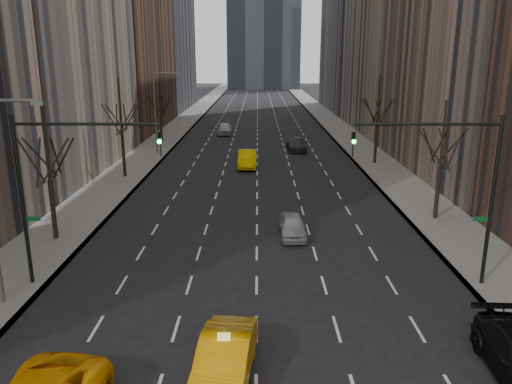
{
  "coord_description": "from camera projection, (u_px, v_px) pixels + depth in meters",
  "views": [
    {
      "loc": [
        0.05,
        -9.98,
        10.62
      ],
      "look_at": [
        -0.04,
        16.21,
        3.5
      ],
      "focal_mm": 35.0,
      "sensor_mm": 36.0,
      "label": 1
    }
  ],
  "objects": [
    {
      "name": "sidewalk_left",
      "position": [
        181.0,
        125.0,
        79.99
      ],
      "size": [
        4.5,
        320.0,
        0.15
      ],
      "primitive_type": "cube",
      "color": "slate",
      "rests_on": "ground"
    },
    {
      "name": "sidewalk_right",
      "position": [
        334.0,
        125.0,
        79.91
      ],
      "size": [
        4.5,
        320.0,
        0.15
      ],
      "primitive_type": "cube",
      "color": "slate",
      "rests_on": "ground"
    },
    {
      "name": "tree_lw_b",
      "position": [
        50.0,
        180.0,
        28.85
      ],
      "size": [
        3.36,
        3.5,
        7.82
      ],
      "color": "black",
      "rests_on": "ground"
    },
    {
      "name": "tree_lw_c",
      "position": [
        122.0,
        133.0,
        44.21
      ],
      "size": [
        3.36,
        3.5,
        8.74
      ],
      "color": "black",
      "rests_on": "ground"
    },
    {
      "name": "tree_lw_d",
      "position": [
        161.0,
        116.0,
        61.7
      ],
      "size": [
        3.36,
        3.5,
        7.36
      ],
      "color": "black",
      "rests_on": "ground"
    },
    {
      "name": "tree_rw_b",
      "position": [
        440.0,
        166.0,
        32.63
      ],
      "size": [
        3.36,
        3.5,
        7.82
      ],
      "color": "black",
      "rests_on": "ground"
    },
    {
      "name": "tree_rw_c",
      "position": [
        377.0,
        125.0,
        49.92
      ],
      "size": [
        3.36,
        3.5,
        8.74
      ],
      "color": "black",
      "rests_on": "ground"
    },
    {
      "name": "traffic_mast_left",
      "position": [
        56.0,
        174.0,
        22.59
      ],
      "size": [
        6.69,
        0.39,
        8.0
      ],
      "color": "black",
      "rests_on": "ground"
    },
    {
      "name": "traffic_mast_right",
      "position": [
        458.0,
        174.0,
        22.53
      ],
      "size": [
        6.69,
        0.39,
        8.0
      ],
      "color": "black",
      "rests_on": "ground"
    },
    {
      "name": "streetlight_far",
      "position": [
        158.0,
        104.0,
        54.4
      ],
      "size": [
        2.83,
        0.22,
        9.0
      ],
      "color": "slate",
      "rests_on": "ground"
    },
    {
      "name": "taxi_sedan",
      "position": [
        224.0,
        361.0,
        16.62
      ],
      "size": [
        2.23,
        5.08,
        1.62
      ],
      "primitive_type": "imported",
      "rotation": [
        0.0,
        0.0,
        -0.11
      ],
      "color": "orange",
      "rests_on": "ground"
    },
    {
      "name": "silver_sedan_ahead",
      "position": [
        293.0,
        226.0,
        30.38
      ],
      "size": [
        1.61,
        3.94,
        1.34
      ],
      "primitive_type": "imported",
      "rotation": [
        0.0,
        0.0,
        0.01
      ],
      "color": "#9A9DA1",
      "rests_on": "ground"
    },
    {
      "name": "far_taxi",
      "position": [
        248.0,
        159.0,
        49.37
      ],
      "size": [
        1.8,
        5.12,
        1.69
      ],
      "primitive_type": "imported",
      "rotation": [
        0.0,
        0.0,
        -0.0
      ],
      "color": "yellow",
      "rests_on": "ground"
    },
    {
      "name": "far_suv_grey",
      "position": [
        296.0,
        144.0,
        58.2
      ],
      "size": [
        2.28,
        5.23,
        1.5
      ],
      "primitive_type": "imported",
      "rotation": [
        0.0,
        0.0,
        0.03
      ],
      "color": "#303036",
      "rests_on": "ground"
    },
    {
      "name": "far_car_white",
      "position": [
        225.0,
        129.0,
        70.2
      ],
      "size": [
        2.06,
        4.92,
        1.66
      ],
      "primitive_type": "imported",
      "rotation": [
        0.0,
        0.0,
        0.02
      ],
      "color": "#B9B9B9",
      "rests_on": "ground"
    }
  ]
}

